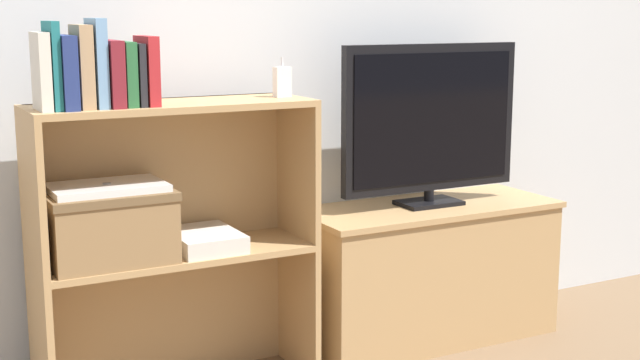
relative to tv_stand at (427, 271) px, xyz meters
name	(u,v)px	position (x,y,z in m)	size (l,w,h in m)	color
wall_back	(284,3)	(-0.46, 0.22, 0.95)	(10.00, 0.05, 2.40)	silver
tv_stand	(427,271)	(0.00, 0.00, 0.00)	(0.94, 0.39, 0.49)	tan
tv	(431,121)	(0.00, 0.00, 0.55)	(0.70, 0.14, 0.57)	black
bookshelf_lower_tier	(172,299)	(-0.95, 0.02, 0.04)	(0.84, 0.30, 0.46)	tan
bookshelf_upper_tier	(167,156)	(-0.95, 0.02, 0.49)	(0.84, 0.30, 0.45)	tan
book_ivory	(41,71)	(-1.33, -0.08, 0.76)	(0.03, 0.13, 0.21)	silver
book_teal	(52,66)	(-1.30, -0.08, 0.78)	(0.02, 0.14, 0.24)	#1E7075
book_navy	(65,72)	(-1.27, -0.08, 0.76)	(0.04, 0.16, 0.20)	navy
book_tan	(82,67)	(-1.22, -0.08, 0.77)	(0.04, 0.13, 0.23)	tan
book_skyblue	(97,63)	(-1.18, -0.08, 0.78)	(0.03, 0.13, 0.25)	#709ECC
book_maroon	(112,74)	(-1.14, -0.08, 0.75)	(0.04, 0.15, 0.19)	maroon
book_forest	(126,74)	(-1.10, -0.08, 0.75)	(0.03, 0.13, 0.18)	#286638
book_charcoal	(136,75)	(-1.07, -0.08, 0.75)	(0.02, 0.14, 0.18)	#232328
book_crimson	(147,71)	(-1.04, -0.08, 0.76)	(0.03, 0.15, 0.20)	#B22328
baby_monitor	(282,82)	(-0.59, -0.04, 0.71)	(0.05, 0.03, 0.12)	white
storage_basket_left	(108,223)	(-1.16, -0.05, 0.32)	(0.36, 0.26, 0.21)	#937047
laptop	(107,187)	(-1.16, -0.05, 0.43)	(0.32, 0.21, 0.02)	white
magazine_stack	(204,240)	(-0.87, -0.05, 0.23)	(0.20, 0.26, 0.05)	silver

